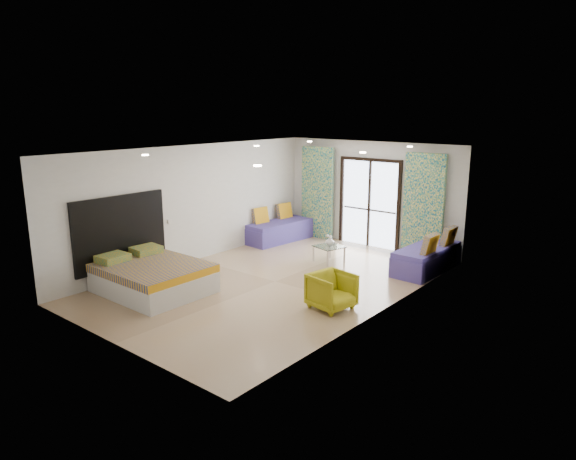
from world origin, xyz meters
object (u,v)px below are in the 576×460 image
Objects in this scene: daybed_left at (279,230)px; coffee_table at (329,248)px; bed at (152,277)px; daybed_right at (427,258)px; armchair at (332,289)px.

coffee_table is at bearing -14.11° from daybed_left.
daybed_right reaches higher than bed.
armchair is at bearing -95.05° from daybed_right.
daybed_right is at bearing 22.42° from coffee_table.
daybed_left is 4.24m from daybed_right.
armchair is at bearing -33.30° from daybed_left.
daybed_left is at bearing 61.60° from armchair.
bed is at bearing -112.10° from coffee_table.
daybed_left reaches higher than coffee_table.
bed is 4.11m from coffee_table.
daybed_left is 1.01× the size of daybed_right.
armchair is (3.86, -3.07, 0.06)m from daybed_left.
daybed_left is (-0.64, 4.58, 0.00)m from bed.
daybed_right is (4.23, 0.08, 0.00)m from daybed_left.
coffee_table is (1.55, 3.81, 0.05)m from bed.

